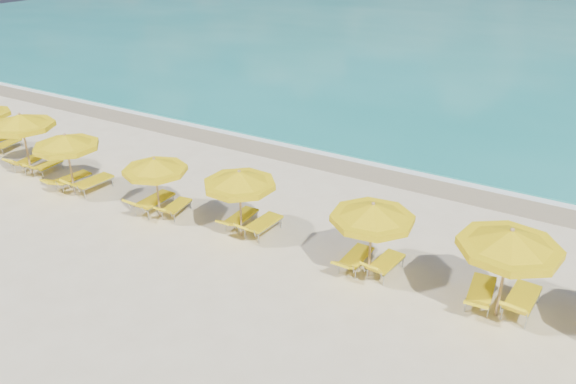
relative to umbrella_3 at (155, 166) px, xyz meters
The scene contains 24 objects.
ground_plane 4.54m from the umbrella_3, ahead, with size 120.00×120.00×0.00m, color beige.
ocean 48.54m from the umbrella_3, 85.14° to the left, with size 120.00×80.00×0.30m, color #167F79.
wet_sand_band 8.95m from the umbrella_3, 61.97° to the left, with size 120.00×2.60×0.01m, color tan.
foam_line 9.65m from the umbrella_3, 64.25° to the left, with size 120.00×1.20×0.03m, color white.
whitecap_near 17.53m from the umbrella_3, 96.22° to the left, with size 14.00×0.36×0.05m, color white.
umbrella_1 7.07m from the umbrella_3, behind, with size 2.75×2.75×2.59m.
umbrella_2 4.07m from the umbrella_3, behind, with size 3.09×3.09×2.40m.
umbrella_3 is the anchor object (origin of this frame).
umbrella_4 3.25m from the umbrella_3, ahead, with size 2.97×2.97×2.36m.
umbrella_5 7.73m from the umbrella_3, ahead, with size 2.92×2.92×2.41m.
umbrella_6 11.31m from the umbrella_3, ahead, with size 3.09×3.09×2.61m.
lounger_0_right 10.34m from the umbrella_3, behind, with size 0.86×1.68×0.80m.
lounger_1_left 7.68m from the umbrella_3, behind, with size 0.90×1.92×0.84m.
lounger_1_right 6.77m from the umbrella_3, behind, with size 0.70×1.65×0.70m.
lounger_2_left 4.89m from the umbrella_3, behind, with size 0.79×1.90×0.66m.
lounger_2_right 3.96m from the umbrella_3, behind, with size 0.78×1.99×0.86m.
lounger_3_left 1.72m from the umbrella_3, 156.59° to the left, with size 0.68×1.97×0.88m.
lounger_3_right 1.78m from the umbrella_3, 41.39° to the left, with size 0.77×1.68×0.72m.
lounger_4_left 3.41m from the umbrella_3, 17.04° to the left, with size 0.62×1.79×0.67m.
lounger_4_right 4.18m from the umbrella_3, 12.23° to the left, with size 0.75×1.93×0.81m.
lounger_5_left 7.41m from the umbrella_3, ahead, with size 0.62×1.81×0.71m.
lounger_5_right 8.27m from the umbrella_3, ahead, with size 0.79×1.80×0.82m.
lounger_6_left 10.95m from the umbrella_3, ahead, with size 0.80×1.99×0.75m.
lounger_6_right 11.94m from the umbrella_3, ahead, with size 0.80×2.02×0.92m.
Camera 1 is at (8.61, -12.83, 9.25)m, focal length 35.00 mm.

